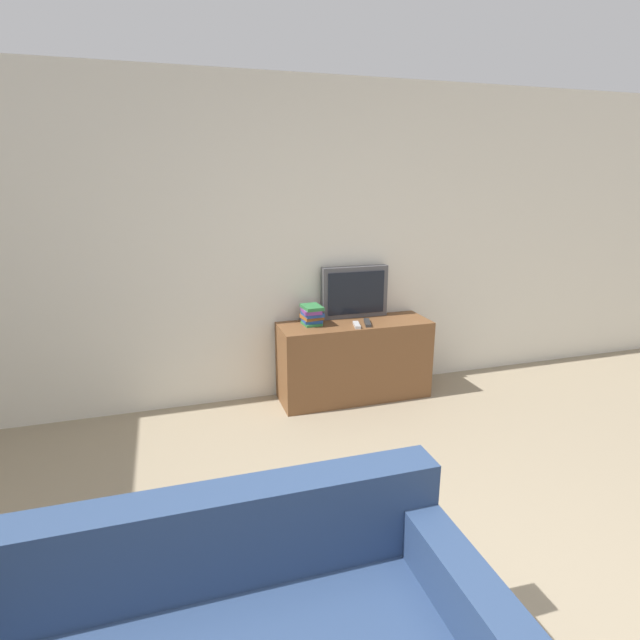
{
  "coord_description": "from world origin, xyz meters",
  "views": [
    {
      "loc": [
        -0.7,
        -0.97,
        1.83
      ],
      "look_at": [
        0.35,
        2.41,
        0.82
      ],
      "focal_mm": 28.0,
      "sensor_mm": 36.0,
      "label": 1
    }
  ],
  "objects_px": {
    "tv_stand": "(354,360)",
    "television": "(355,292)",
    "book_stack": "(312,314)",
    "remote_secondary": "(367,323)",
    "remote_on_stand": "(357,325)"
  },
  "relations": [
    {
      "from": "remote_on_stand",
      "to": "book_stack",
      "type": "bearing_deg",
      "value": 153.92
    },
    {
      "from": "tv_stand",
      "to": "book_stack",
      "type": "relative_size",
      "value": 5.6
    },
    {
      "from": "tv_stand",
      "to": "remote_secondary",
      "type": "relative_size",
      "value": 6.28
    },
    {
      "from": "book_stack",
      "to": "remote_on_stand",
      "type": "bearing_deg",
      "value": -26.08
    },
    {
      "from": "tv_stand",
      "to": "television",
      "type": "relative_size",
      "value": 2.19
    },
    {
      "from": "television",
      "to": "book_stack",
      "type": "distance_m",
      "value": 0.45
    },
    {
      "from": "television",
      "to": "book_stack",
      "type": "height_order",
      "value": "television"
    },
    {
      "from": "book_stack",
      "to": "remote_secondary",
      "type": "bearing_deg",
      "value": -16.25
    },
    {
      "from": "television",
      "to": "remote_on_stand",
      "type": "relative_size",
      "value": 3.48
    },
    {
      "from": "television",
      "to": "remote_on_stand",
      "type": "height_order",
      "value": "television"
    },
    {
      "from": "television",
      "to": "remote_secondary",
      "type": "bearing_deg",
      "value": -84.65
    },
    {
      "from": "tv_stand",
      "to": "book_stack",
      "type": "xyz_separation_m",
      "value": [
        -0.36,
        0.05,
        0.42
      ]
    },
    {
      "from": "tv_stand",
      "to": "remote_secondary",
      "type": "height_order",
      "value": "remote_secondary"
    },
    {
      "from": "television",
      "to": "book_stack",
      "type": "bearing_deg",
      "value": -164.5
    },
    {
      "from": "tv_stand",
      "to": "book_stack",
      "type": "distance_m",
      "value": 0.56
    }
  ]
}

